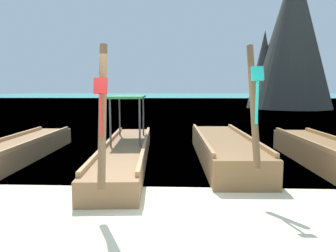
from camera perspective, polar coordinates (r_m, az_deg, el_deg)
The scene contains 7 objects.
ground at distance 5.47m, azimuth -1.57°, elevation -14.28°, with size 120.00×120.00×0.00m, color beige.
sea_water at distance 66.23m, azimuth 2.35°, elevation 5.03°, with size 120.00×120.00×0.00m, color #2DB29E.
longtail_boat_green_ribbon at distance 9.54m, azimuth -25.46°, elevation -4.11°, with size 1.23×6.73×2.32m.
longtail_boat_red_ribbon at distance 8.61m, azimuth -7.47°, elevation -4.44°, with size 1.60×7.17×2.66m.
longtail_boat_turquoise_ribbon at distance 8.86m, azimuth 9.90°, elevation -4.02°, with size 1.53×6.18×2.76m.
longtail_boat_orange_ribbon at distance 8.98m, azimuth 26.08°, elevation -4.46°, with size 1.12×5.73×2.76m.
karst_rock at distance 33.93m, azimuth 20.93°, elevation 14.51°, with size 7.87×7.72×14.10m.
Camera 1 is at (0.38, -5.09, 1.96)m, focal length 34.25 mm.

